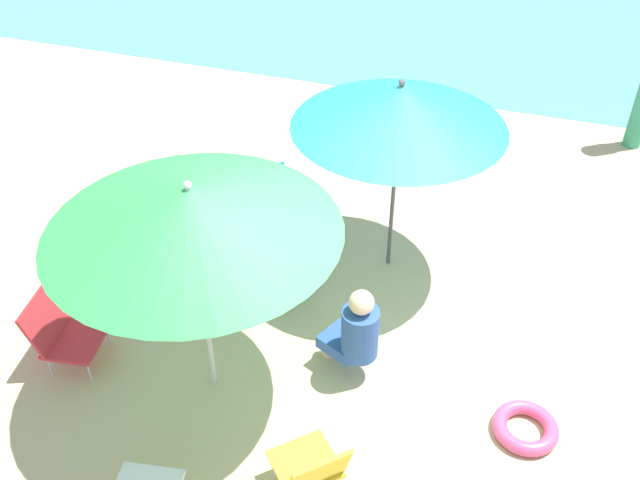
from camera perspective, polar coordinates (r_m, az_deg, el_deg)
name	(u,v)px	position (r m, az deg, el deg)	size (l,w,h in m)	color
ground_plane	(386,367)	(6.37, 5.35, -10.15)	(40.00, 40.00, 0.00)	#CCB789
umbrella_teal	(400,107)	(6.41, 6.49, 10.67)	(1.98, 1.98, 2.07)	#4C4C51
umbrella_green	(191,211)	(5.05, -10.38, 2.36)	(2.18, 2.18, 2.09)	silver
beach_chair_a	(62,330)	(6.56, -20.17, -6.85)	(0.62, 0.61, 0.68)	red
beach_chair_b	(312,468)	(5.28, -0.69, -17.97)	(0.70, 0.70, 0.68)	gold
beach_chair_d	(280,200)	(7.74, -3.23, 3.27)	(0.65, 0.66, 0.63)	teal
beach_chair_e	(276,261)	(6.90, -3.55, -1.69)	(0.48, 0.57, 0.65)	navy
person_b	(355,332)	(5.97, 2.87, -7.40)	(0.55, 0.45, 0.96)	#2D519E
swim_ring	(525,428)	(6.09, 16.27, -14.36)	(0.53, 0.53, 0.12)	#E54C7F
beach_bag	(214,285)	(7.00, -8.56, -3.59)	(0.23, 0.23, 0.26)	#389970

